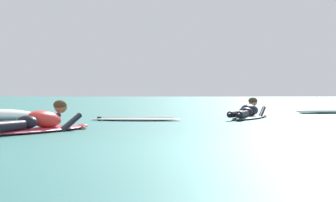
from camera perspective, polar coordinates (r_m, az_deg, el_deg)
The scene contains 6 objects.
ground_plane at distance 16.40m, azimuth 7.97°, elevation -1.30°, with size 120.00×120.00×0.00m, color #387A75.
surfer_near at distance 9.31m, azimuth -12.45°, elevation -2.12°, with size 1.31×2.59×0.53m.
surfer_far at distance 13.79m, azimuth 7.72°, elevation -1.16°, with size 1.14×2.62×0.54m.
drifting_surfboard at distance 12.75m, azimuth -3.22°, elevation -1.77°, with size 1.97×0.57×0.16m.
whitewater_mid_left at distance 13.12m, azimuth -15.61°, elevation -1.35°, with size 1.78×1.11×0.25m.
whitewater_back at distance 17.68m, azimuth 15.32°, elevation -0.95°, with size 2.26×1.50×0.14m.
Camera 1 is at (-0.50, -6.38, 0.63)m, focal length 63.16 mm.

